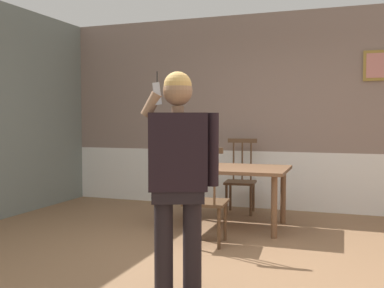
{
  "coord_description": "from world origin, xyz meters",
  "views": [
    {
      "loc": [
        1.22,
        -3.89,
        1.33
      ],
      "look_at": [
        -0.15,
        -0.06,
        1.11
      ],
      "focal_mm": 42.97,
      "sensor_mm": 36.0,
      "label": 1
    }
  ],
  "objects_px": {
    "person_figure": "(179,168)",
    "dining_table": "(226,174)",
    "chair_near_window": "(205,199)",
    "chair_by_doorway": "(241,179)"
  },
  "relations": [
    {
      "from": "dining_table",
      "to": "chair_by_doorway",
      "type": "height_order",
      "value": "chair_by_doorway"
    },
    {
      "from": "chair_near_window",
      "to": "chair_by_doorway",
      "type": "bearing_deg",
      "value": 86.3
    },
    {
      "from": "chair_near_window",
      "to": "person_figure",
      "type": "height_order",
      "value": "person_figure"
    },
    {
      "from": "chair_by_doorway",
      "to": "dining_table",
      "type": "bearing_deg",
      "value": 85.69
    },
    {
      "from": "chair_near_window",
      "to": "chair_by_doorway",
      "type": "xyz_separation_m",
      "value": [
        -0.04,
        1.76,
        -0.0
      ]
    },
    {
      "from": "chair_by_doorway",
      "to": "person_figure",
      "type": "xyz_separation_m",
      "value": [
        0.3,
        -3.19,
        0.49
      ]
    },
    {
      "from": "chair_near_window",
      "to": "person_figure",
      "type": "distance_m",
      "value": 1.52
    },
    {
      "from": "person_figure",
      "to": "dining_table",
      "type": "bearing_deg",
      "value": -105.15
    },
    {
      "from": "chair_near_window",
      "to": "person_figure",
      "type": "relative_size",
      "value": 0.62
    },
    {
      "from": "dining_table",
      "to": "chair_by_doorway",
      "type": "distance_m",
      "value": 0.9
    }
  ]
}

